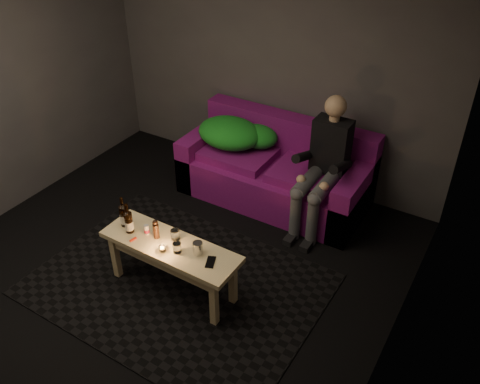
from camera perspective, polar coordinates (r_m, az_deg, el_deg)
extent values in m
plane|color=black|center=(4.64, -10.25, -10.29)|extent=(4.50, 4.50, 0.00)
plane|color=#494749|center=(5.53, 3.67, 13.97)|extent=(4.00, 0.00, 4.00)
plane|color=#494749|center=(3.07, 17.22, -6.31)|extent=(0.00, 4.50, 4.50)
cube|color=black|center=(4.61, -7.00, -10.23)|extent=(2.49, 1.83, 0.01)
cube|color=#78106F|center=(5.51, 3.82, 1.13)|extent=(1.98, 0.89, 0.42)
cube|color=#78106F|center=(5.56, 5.62, 6.44)|extent=(1.98, 0.22, 0.44)
cube|color=#78106F|center=(5.85, -3.91, 4.41)|extent=(0.20, 0.89, 0.61)
cube|color=#78106F|center=(5.19, 12.61, -0.75)|extent=(0.20, 0.89, 0.61)
cube|color=#78106F|center=(5.51, -0.16, 4.26)|extent=(0.74, 0.59, 0.10)
cube|color=#78106F|center=(5.20, 7.73, 1.86)|extent=(0.74, 0.59, 0.10)
ellipsoid|color=#1A8F2A|center=(5.52, -1.17, 6.65)|extent=(0.71, 0.55, 0.30)
ellipsoid|color=#1A8F2A|center=(5.52, 2.06, 6.26)|extent=(0.44, 0.36, 0.24)
ellipsoid|color=#1A8F2A|center=(5.75, -2.39, 7.02)|extent=(0.32, 0.26, 0.16)
cube|color=black|center=(5.05, 10.21, 5.16)|extent=(0.36, 0.22, 0.54)
sphere|color=#D4AB84|center=(4.86, 10.71, 9.44)|extent=(0.21, 0.21, 0.21)
cylinder|color=#4D5058|center=(4.97, 7.60, 1.18)|extent=(0.14, 0.50, 0.14)
cylinder|color=#4D5058|center=(4.92, 9.48, 0.59)|extent=(0.14, 0.50, 0.14)
cylinder|color=#4D5058|center=(4.95, 6.22, -2.75)|extent=(0.11, 0.11, 0.51)
cylinder|color=#4D5058|center=(4.89, 8.10, -3.39)|extent=(0.11, 0.11, 0.51)
cube|color=black|center=(5.04, 5.77, -5.12)|extent=(0.09, 0.22, 0.06)
cube|color=black|center=(4.99, 7.61, -5.77)|extent=(0.09, 0.22, 0.06)
cube|color=tan|center=(4.26, -7.84, -6.08)|extent=(1.24, 0.41, 0.04)
cube|color=tan|center=(4.31, -7.76, -6.87)|extent=(1.08, 0.32, 0.11)
cube|color=tan|center=(4.64, -13.80, -7.05)|extent=(0.06, 0.06, 0.46)
cube|color=tan|center=(4.78, -11.52, -5.22)|extent=(0.06, 0.06, 0.46)
cube|color=tan|center=(4.11, -2.93, -12.38)|extent=(0.06, 0.06, 0.46)
cube|color=tan|center=(4.28, -0.79, -10.08)|extent=(0.06, 0.06, 0.46)
cylinder|color=black|center=(4.46, -12.90, -2.65)|extent=(0.07, 0.07, 0.19)
cylinder|color=white|center=(4.48, -12.85, -2.95)|extent=(0.07, 0.07, 0.08)
cone|color=black|center=(4.40, -13.09, -1.48)|extent=(0.07, 0.07, 0.03)
cylinder|color=black|center=(4.38, -13.14, -1.16)|extent=(0.03, 0.03, 0.09)
cylinder|color=black|center=(4.38, -12.37, -3.36)|extent=(0.07, 0.07, 0.19)
cylinder|color=white|center=(4.40, -12.33, -3.66)|extent=(0.07, 0.07, 0.08)
cone|color=black|center=(4.31, -12.55, -2.18)|extent=(0.07, 0.07, 0.03)
cylinder|color=black|center=(4.30, -12.60, -1.86)|extent=(0.03, 0.03, 0.09)
cylinder|color=silver|center=(4.36, -10.45, -4.17)|extent=(0.05, 0.05, 0.09)
cylinder|color=black|center=(4.29, -9.40, -4.35)|extent=(0.06, 0.06, 0.14)
cylinder|color=white|center=(4.27, -7.29, -4.77)|extent=(0.10, 0.10, 0.09)
cylinder|color=white|center=(4.18, -8.71, -6.32)|extent=(0.06, 0.06, 0.04)
sphere|color=orange|center=(4.17, -8.72, -6.20)|extent=(0.02, 0.02, 0.02)
cylinder|color=white|center=(4.14, -7.09, -6.23)|extent=(0.09, 0.09, 0.09)
cylinder|color=#B9BBC1|center=(4.10, -4.75, -6.29)|extent=(0.09, 0.09, 0.11)
cube|color=black|center=(4.05, -3.33, -7.86)|extent=(0.11, 0.15, 0.01)
cube|color=red|center=(4.34, -11.92, -5.23)|extent=(0.03, 0.07, 0.01)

